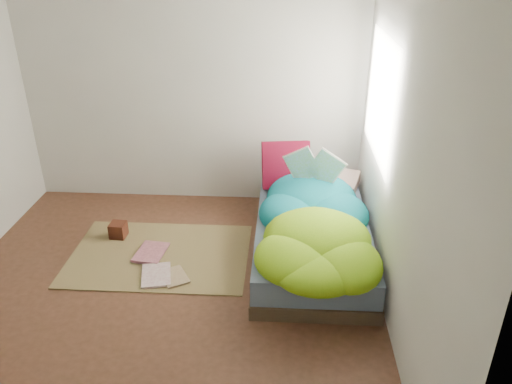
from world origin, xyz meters
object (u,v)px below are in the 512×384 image
(bed, at_px, (311,234))
(wooden_box, at_px, (118,230))
(open_book, at_px, (315,157))
(floor_book_b, at_px, (138,251))
(floor_book_a, at_px, (142,277))
(pillow_magenta, at_px, (286,165))

(bed, xyz_separation_m, wooden_box, (-1.83, 0.11, -0.08))
(open_book, xyz_separation_m, floor_book_b, (-1.58, -0.44, -0.79))
(wooden_box, distance_m, floor_book_a, 0.76)
(pillow_magenta, distance_m, floor_book_a, 1.76)
(pillow_magenta, height_order, floor_book_b, pillow_magenta)
(open_book, distance_m, wooden_box, 1.99)
(open_book, relative_size, wooden_box, 3.15)
(floor_book_a, bearing_deg, floor_book_b, 97.00)
(open_book, bearing_deg, bed, -77.85)
(wooden_box, bearing_deg, pillow_magenta, 18.58)
(pillow_magenta, relative_size, floor_book_a, 1.41)
(bed, relative_size, floor_book_b, 5.87)
(open_book, bearing_deg, pillow_magenta, 138.78)
(open_book, height_order, wooden_box, open_book)
(bed, bearing_deg, wooden_box, 176.57)
(pillow_magenta, xyz_separation_m, floor_book_b, (-1.33, -0.80, -0.55))
(open_book, distance_m, floor_book_b, 1.82)
(floor_book_a, bearing_deg, open_book, 16.33)
(bed, distance_m, pillow_magenta, 0.80)
(bed, bearing_deg, floor_book_a, -159.64)
(pillow_magenta, distance_m, wooden_box, 1.74)
(open_book, bearing_deg, floor_book_a, -136.83)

